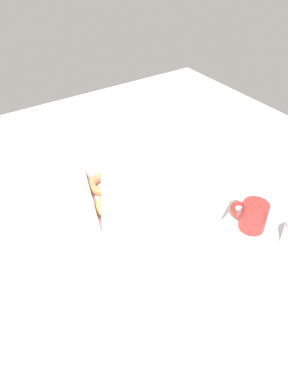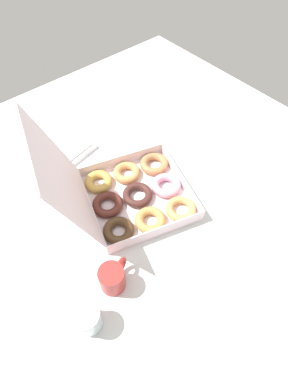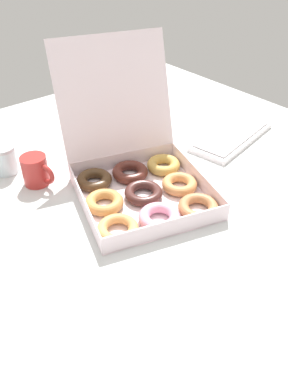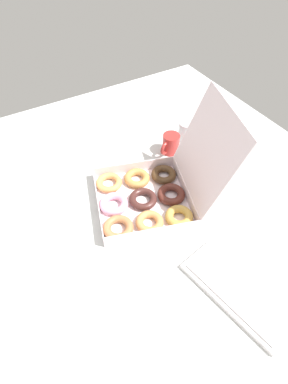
{
  "view_description": "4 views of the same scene",
  "coord_description": "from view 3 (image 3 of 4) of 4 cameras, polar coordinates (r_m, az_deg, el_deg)",
  "views": [
    {
      "loc": [
        54.37,
        80.64,
        81.26
      ],
      "look_at": [
        0.6,
        -0.57,
        3.63
      ],
      "focal_mm": 35.0,
      "sensor_mm": 36.0,
      "label": 1
    },
    {
      "loc": [
        -51.37,
        42.87,
        93.58
      ],
      "look_at": [
        -0.79,
        -0.2,
        4.04
      ],
      "focal_mm": 28.0,
      "sensor_mm": 36.0,
      "label": 2
    },
    {
      "loc": [
        -55.41,
        -67.08,
        68.92
      ],
      "look_at": [
        0.18,
        0.22,
        3.3
      ],
      "focal_mm": 35.0,
      "sensor_mm": 36.0,
      "label": 3
    },
    {
      "loc": [
        69.52,
        -38.05,
        94.64
      ],
      "look_at": [
        -0.32,
        2.71,
        4.2
      ],
      "focal_mm": 28.0,
      "sensor_mm": 36.0,
      "label": 4
    }
  ],
  "objects": [
    {
      "name": "donut_box",
      "position": [
        1.12,
        -0.58,
        1.51
      ],
      "size": [
        49.46,
        57.19,
        40.29
      ],
      "color": "white",
      "rests_on": "ground_plane"
    },
    {
      "name": "keyboard",
      "position": [
        1.46,
        13.2,
        8.25
      ],
      "size": [
        38.99,
        21.76,
        2.2
      ],
      "color": "white",
      "rests_on": "ground_plane"
    },
    {
      "name": "ground_plane",
      "position": [
        1.12,
        0.0,
        -1.85
      ],
      "size": [
        180.0,
        180.0,
        2.0
      ],
      "primitive_type": "cube",
      "color": "silver"
    },
    {
      "name": "coffee_mug",
      "position": [
        1.2,
        -16.14,
        3.2
      ],
      "size": [
        7.97,
        11.43,
        9.54
      ],
      "color": "#AE2C28",
      "rests_on": "ground_plane"
    },
    {
      "name": "glass_jar",
      "position": [
        1.3,
        -20.51,
        4.68
      ],
      "size": [
        8.18,
        8.18,
        9.35
      ],
      "color": "silver",
      "rests_on": "ground_plane"
    },
    {
      "name": "paper_napkin",
      "position": [
        0.87,
        3.21,
        -15.8
      ],
      "size": [
        15.0,
        13.99,
        0.15
      ],
      "primitive_type": "cube",
      "rotation": [
        0.0,
        0.0,
        0.38
      ],
      "color": "white",
      "rests_on": "ground_plane"
    }
  ]
}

